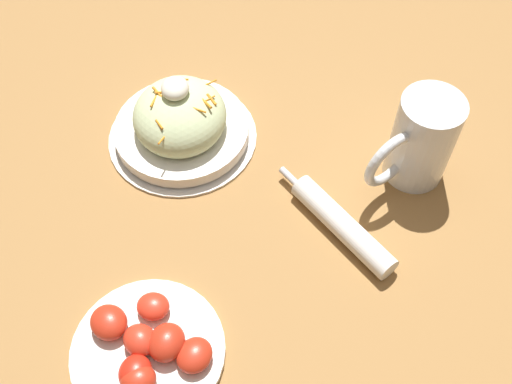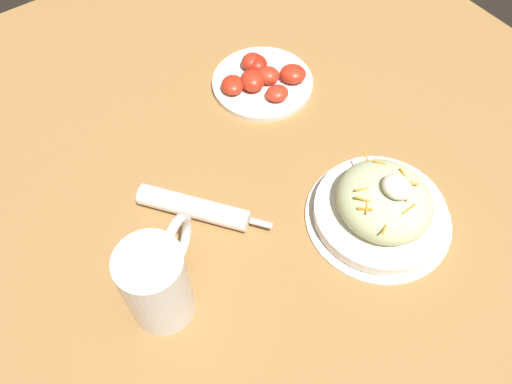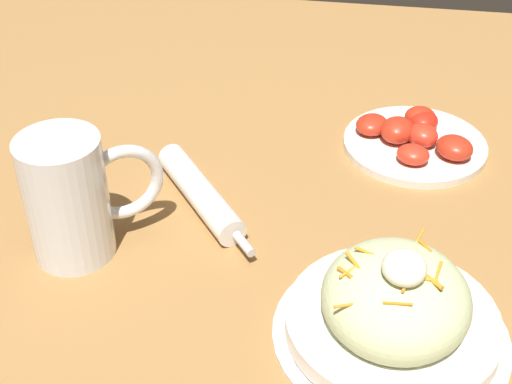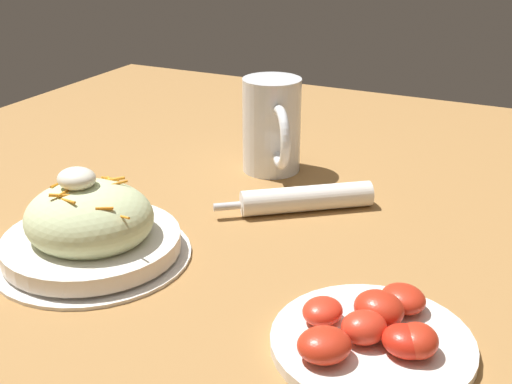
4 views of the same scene
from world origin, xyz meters
name	(u,v)px [view 3 (image 3 of 4)]	position (x,y,z in m)	size (l,w,h in m)	color
ground_plane	(251,230)	(0.00, 0.00, 0.00)	(1.43, 1.43, 0.00)	#9E703D
salad_plate	(394,310)	(-0.14, -0.16, 0.04)	(0.23, 0.23, 0.11)	white
beer_mug	(72,204)	(-0.06, 0.18, 0.06)	(0.11, 0.14, 0.15)	white
napkin_roll	(200,193)	(0.04, 0.07, 0.02)	(0.19, 0.15, 0.03)	white
tomato_plate	(415,139)	(0.21, -0.19, 0.01)	(0.19, 0.19, 0.04)	white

